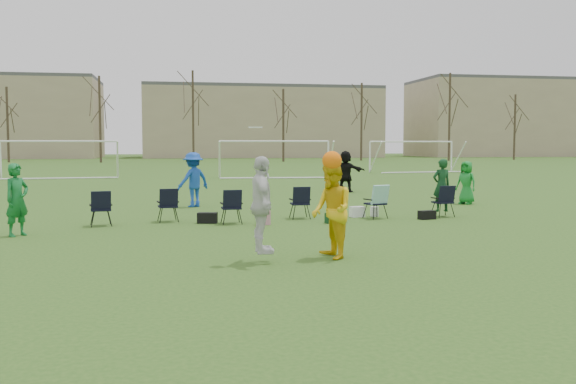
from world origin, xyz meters
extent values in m
plane|color=#2B5219|center=(0.00, 0.00, 0.00)|extent=(260.00, 260.00, 0.00)
imported|color=#126A2C|center=(-6.50, 6.06, 0.89)|extent=(0.73, 0.77, 1.77)
imported|color=#1747AF|center=(-2.04, 12.56, 0.97)|extent=(1.44, 1.29, 1.94)
imported|color=#167F2A|center=(7.97, 11.83, 0.80)|extent=(0.86, 0.93, 1.60)
imported|color=black|center=(5.15, 18.40, 0.96)|extent=(1.86, 1.11, 1.92)
imported|color=silver|center=(-1.15, 1.50, 1.10)|extent=(0.46, 1.08, 1.83)
imported|color=yellow|center=(0.26, 1.74, 0.94)|extent=(0.83, 1.00, 1.88)
sphere|color=orange|center=(0.26, 1.74, 1.91)|extent=(0.38, 0.38, 0.38)
cylinder|color=white|center=(-1.25, 1.59, 2.55)|extent=(0.27, 0.27, 0.03)
imported|color=#103D1C|center=(5.40, 8.21, 0.96)|extent=(0.63, 0.46, 1.63)
cube|color=black|center=(-1.82, 7.78, 0.15)|extent=(0.60, 0.41, 0.30)
cube|color=#C57F94|center=(-0.31, 7.15, 0.20)|extent=(0.37, 0.25, 0.40)
cube|color=#0F3817|center=(1.70, 7.17, 0.14)|extent=(0.49, 0.34, 0.28)
cube|color=white|center=(2.79, 8.51, 0.16)|extent=(0.45, 0.35, 0.32)
cylinder|color=white|center=(3.35, 8.55, 0.15)|extent=(0.26, 0.26, 0.30)
cube|color=black|center=(4.66, 7.55, 0.13)|extent=(0.55, 0.37, 0.26)
cube|color=black|center=(-4.72, 7.72, 0.48)|extent=(0.68, 0.68, 0.96)
cube|color=black|center=(-2.92, 8.34, 0.48)|extent=(0.67, 0.67, 0.96)
cube|color=black|center=(-1.16, 7.56, 0.48)|extent=(0.62, 0.62, 0.96)
cube|color=black|center=(0.98, 8.45, 0.48)|extent=(0.60, 0.60, 0.96)
cube|color=black|center=(3.23, 8.07, 0.48)|extent=(0.76, 0.76, 0.96)
cube|color=black|center=(5.40, 8.11, 0.48)|extent=(0.66, 0.66, 0.96)
cylinder|color=white|center=(-13.64, 33.68, 1.20)|extent=(0.12, 0.12, 2.40)
cylinder|color=white|center=(-6.36, 34.32, 1.20)|extent=(0.12, 0.12, 2.40)
cylinder|color=white|center=(-10.00, 34.00, 2.40)|extent=(7.28, 0.76, 0.12)
cylinder|color=white|center=(0.36, 32.25, 1.20)|extent=(0.12, 0.12, 2.40)
cylinder|color=white|center=(7.64, 31.75, 1.20)|extent=(0.12, 0.12, 2.40)
cylinder|color=white|center=(4.00, 32.00, 2.40)|extent=(7.29, 0.63, 0.12)
cylinder|color=white|center=(12.39, 37.49, 1.20)|extent=(0.12, 0.12, 2.40)
cylinder|color=white|center=(19.61, 38.51, 1.20)|extent=(0.12, 0.12, 2.40)
cylinder|color=white|center=(16.00, 38.00, 2.40)|extent=(7.25, 1.13, 0.12)
cylinder|color=#382B21|center=(-22.00, 71.50, 4.50)|extent=(0.28, 0.28, 9.00)
cylinder|color=#382B21|center=(-11.00, 68.50, 5.10)|extent=(0.28, 0.28, 10.20)
cylinder|color=#382B21|center=(0.00, 71.50, 5.70)|extent=(0.28, 0.28, 11.40)
cylinder|color=#382B21|center=(11.00, 68.50, 4.50)|extent=(0.28, 0.28, 9.00)
cylinder|color=#382B21|center=(22.00, 71.50, 5.10)|extent=(0.28, 0.28, 10.20)
cylinder|color=#382B21|center=(33.00, 68.50, 5.70)|extent=(0.28, 0.28, 11.40)
cylinder|color=#382B21|center=(44.00, 71.50, 4.50)|extent=(0.28, 0.28, 9.00)
cube|color=tan|center=(12.00, 96.00, 5.50)|extent=(38.00, 16.00, 11.00)
cube|color=tan|center=(55.00, 96.00, 6.50)|extent=(30.00, 16.00, 13.00)
camera|label=1|loc=(-2.81, -10.33, 2.25)|focal=40.00mm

